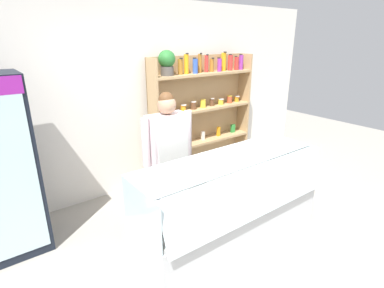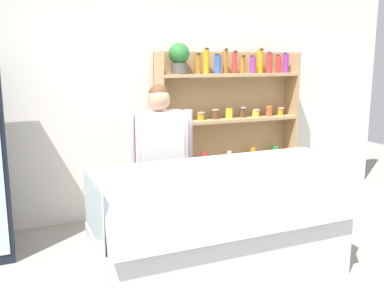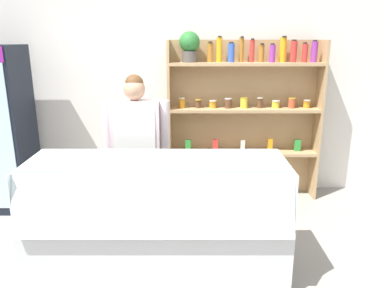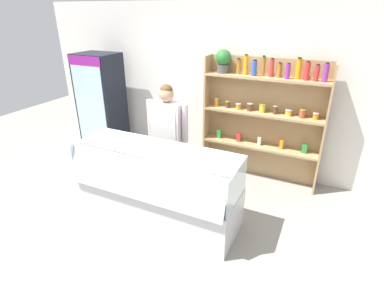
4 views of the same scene
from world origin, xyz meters
The scene contains 5 objects.
ground_plane centered at (0.00, 0.00, 0.00)m, with size 12.00×12.00×0.00m, color gray.
back_wall centered at (0.00, 1.98, 1.35)m, with size 6.80×0.10×2.70m, color white.
shelving_unit centered at (0.82, 1.74, 1.15)m, with size 1.84×0.29×2.03m.
deli_display_case centered at (-0.05, 0.09, 0.31)m, with size 2.12×0.79×1.01m.
shop_clerk centered at (-0.32, 0.86, 0.96)m, with size 0.67×0.25×1.62m.
Camera 1 is at (-2.07, -1.94, 2.18)m, focal length 28.00 mm.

